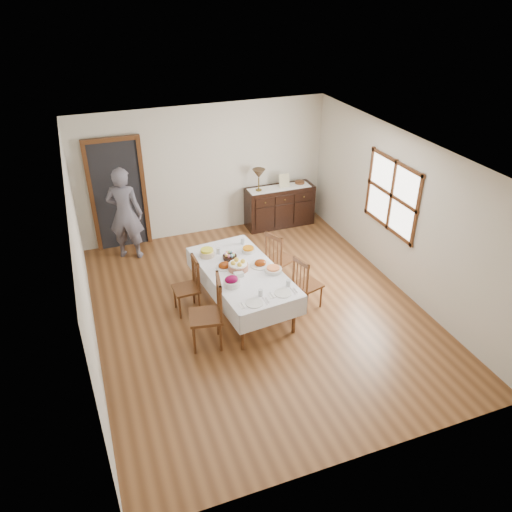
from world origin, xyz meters
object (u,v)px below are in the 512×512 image
object	(u,v)px
chair_right_far	(279,257)
dining_table	(242,275)
sideboard	(280,206)
person	(125,211)
chair_left_near	(209,312)
chair_left_far	(189,285)
chair_right_near	(306,283)
table_lamp	(259,174)

from	to	relation	value
chair_right_far	dining_table	bearing A→B (deg)	97.06
sideboard	person	size ratio (longest dim) A/B	0.75
chair_left_near	chair_left_far	world-z (taller)	chair_left_near
chair_left_near	chair_right_near	size ratio (longest dim) A/B	1.21
chair_left_near	chair_right_far	distance (m)	1.96
chair_right_far	sideboard	xyz separation A→B (m)	(0.88, 2.05, -0.06)
sideboard	person	distance (m)	3.22
chair_left_near	dining_table	bearing A→B (deg)	142.79
chair_right_far	table_lamp	bearing A→B (deg)	-36.67
chair_left_far	table_lamp	size ratio (longest dim) A/B	2.02
person	table_lamp	world-z (taller)	person
chair_left_far	sideboard	distance (m)	3.43
chair_left_near	sideboard	bearing A→B (deg)	153.42
sideboard	dining_table	bearing A→B (deg)	-123.68
chair_left_far	person	xyz separation A→B (m)	(-0.65, 2.09, 0.47)
chair_right_far	sideboard	bearing A→B (deg)	-48.73
table_lamp	chair_left_far	bearing A→B (deg)	-131.50
chair_left_near	chair_right_near	bearing A→B (deg)	111.93
dining_table	sideboard	bearing A→B (deg)	50.07
chair_right_near	table_lamp	bearing A→B (deg)	-21.53
chair_left_far	chair_right_far	bearing A→B (deg)	97.82
chair_right_near	chair_left_near	bearing A→B (deg)	85.70
sideboard	table_lamp	world-z (taller)	table_lamp
chair_right_near	table_lamp	size ratio (longest dim) A/B	1.99
dining_table	chair_right_near	bearing A→B (deg)	-24.29
chair_left_near	table_lamp	xyz separation A→B (m)	(1.96, 3.21, 0.65)
dining_table	table_lamp	xyz separation A→B (m)	(1.24, 2.56, 0.57)
chair_left_near	table_lamp	size ratio (longest dim) A/B	2.40
person	table_lamp	size ratio (longest dim) A/B	4.10
chair_right_near	person	bearing A→B (deg)	26.23
chair_left_far	chair_right_near	xyz separation A→B (m)	(1.75, -0.57, -0.01)
dining_table	chair_right_near	xyz separation A→B (m)	(0.96, -0.31, -0.17)
table_lamp	sideboard	bearing A→B (deg)	3.10
dining_table	chair_right_near	size ratio (longest dim) A/B	2.42
chair_right_far	chair_left_far	bearing A→B (deg)	74.33
chair_left_far	person	distance (m)	2.24
chair_left_near	person	distance (m)	3.11
sideboard	table_lamp	xyz separation A→B (m)	(-0.48, -0.03, 0.78)
dining_table	person	distance (m)	2.77
chair_right_far	person	bearing A→B (deg)	26.16
chair_left_near	table_lamp	distance (m)	3.82
chair_left_near	table_lamp	world-z (taller)	table_lamp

